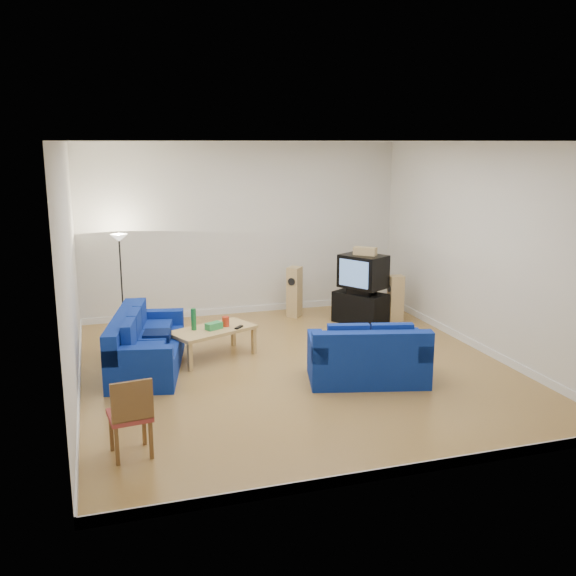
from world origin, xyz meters
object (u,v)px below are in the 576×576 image
object	(u,v)px
sofa_loveseat	(368,361)
tv_stand	(360,308)
sofa_three_seat	(144,349)
television	(363,271)
coffee_table	(213,332)

from	to	relation	value
sofa_loveseat	tv_stand	size ratio (longest dim) A/B	1.90
sofa_three_seat	television	distance (m)	4.20
coffee_table	tv_stand	world-z (taller)	tv_stand
coffee_table	tv_stand	bearing A→B (deg)	20.87
sofa_loveseat	coffee_table	distance (m)	2.44
coffee_table	television	size ratio (longest dim) A/B	1.50
sofa_loveseat	television	bearing A→B (deg)	82.30
sofa_three_seat	tv_stand	world-z (taller)	sofa_three_seat
sofa_loveseat	tv_stand	bearing A→B (deg)	82.92
coffee_table	sofa_three_seat	bearing A→B (deg)	-169.47
sofa_three_seat	television	size ratio (longest dim) A/B	2.37
sofa_three_seat	television	xyz separation A→B (m)	(3.95, 1.27, 0.66)
coffee_table	television	distance (m)	3.16
coffee_table	television	bearing A→B (deg)	20.34
television	tv_stand	bearing A→B (deg)	-161.93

